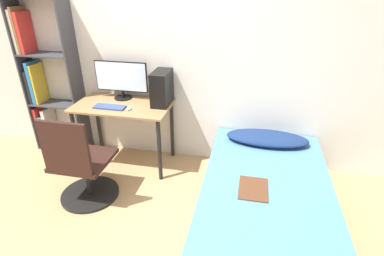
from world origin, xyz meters
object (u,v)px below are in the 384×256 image
pc_tower (162,88)px  bed (265,201)px  bookshelf (44,85)px  keyboard (110,107)px  monitor (121,78)px  office_chair (82,170)px

pc_tower → bed: bearing=-33.6°
bookshelf → keyboard: (1.00, -0.29, -0.08)m
monitor → keyboard: size_ratio=1.81×
bed → keyboard: bearing=162.3°
office_chair → keyboard: (0.05, 0.62, 0.41)m
office_chair → monitor: monitor is taller
bed → office_chair: bearing=-177.6°
bed → pc_tower: pc_tower is taller
bookshelf → monitor: (1.03, 0.02, 0.15)m
office_chair → bed: 1.76m
bookshelf → pc_tower: bearing=-2.1°
monitor → keyboard: monitor is taller
bed → keyboard: keyboard is taller
office_chair → pc_tower: size_ratio=2.57×
bed → bookshelf: bearing=162.8°
office_chair → keyboard: 0.75m
bed → pc_tower: 1.59m
bookshelf → office_chair: 1.41m
bed → monitor: 2.04m
bed → monitor: bearing=153.1°
monitor → pc_tower: 0.51m
bookshelf → office_chair: (0.95, -0.91, -0.50)m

